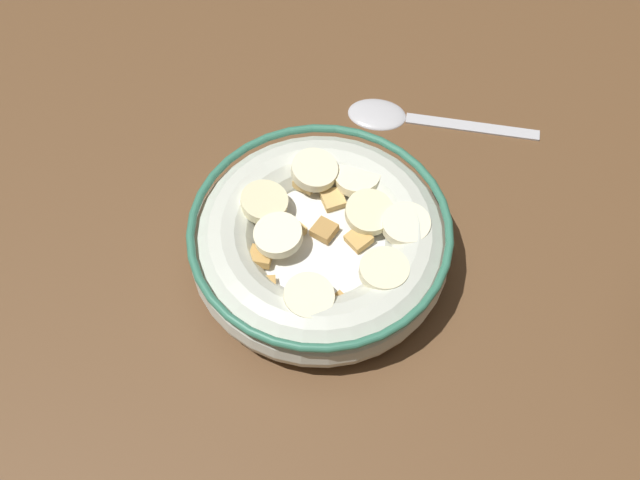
% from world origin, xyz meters
% --- Properties ---
extents(ground_plane, '(1.07, 1.07, 0.02)m').
position_xyz_m(ground_plane, '(0.00, 0.00, -0.01)').
color(ground_plane, brown).
extents(cereal_bowl, '(0.19, 0.19, 0.05)m').
position_xyz_m(cereal_bowl, '(0.00, -0.00, 0.03)').
color(cereal_bowl, beige).
rests_on(cereal_bowl, ground_plane).
extents(spoon, '(0.08, 0.16, 0.01)m').
position_xyz_m(spoon, '(0.15, 0.01, 0.00)').
color(spoon, '#B7B7BC').
rests_on(spoon, ground_plane).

